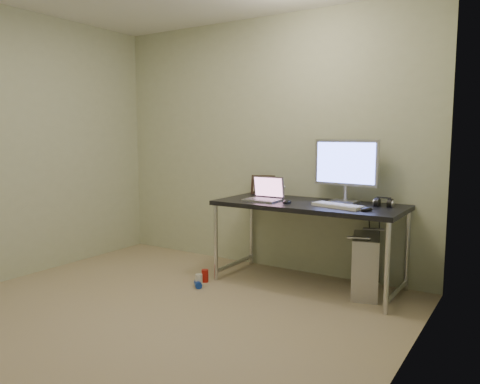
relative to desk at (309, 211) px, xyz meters
name	(u,v)px	position (x,y,z in m)	size (l,w,h in m)	color
floor	(144,320)	(-0.67, -1.39, -0.67)	(3.50, 3.50, 0.00)	tan
wall_back	(263,144)	(-0.67, 0.36, 0.58)	(3.50, 0.02, 2.50)	beige
wall_right	(396,155)	(1.08, -1.39, 0.58)	(0.02, 3.50, 2.50)	beige
desk	(309,211)	(0.00, 0.00, 0.00)	(1.65, 0.72, 0.75)	black
tower_computer	(365,265)	(0.51, 0.04, -0.42)	(0.34, 0.53, 0.54)	silver
cable_a	(370,241)	(0.46, 0.31, -0.27)	(0.01, 0.01, 0.70)	black
cable_b	(379,245)	(0.55, 0.29, -0.29)	(0.01, 0.01, 0.72)	black
can_red	(205,276)	(-0.83, -0.42, -0.62)	(0.06, 0.06, 0.12)	#B61A12
can_white	(199,281)	(-0.79, -0.57, -0.62)	(0.06, 0.06, 0.12)	silver
can_blue	(198,284)	(-0.79, -0.58, -0.64)	(0.06, 0.06, 0.11)	#153AB2
laptop	(265,195)	(-0.41, -0.07, 0.13)	(0.32, 0.26, 0.22)	silver
monitor	(346,166)	(0.25, 0.21, 0.40)	(0.60, 0.19, 0.56)	silver
keyboard	(338,206)	(0.31, -0.11, 0.09)	(0.44, 0.14, 0.03)	white
mouse_right	(367,208)	(0.57, -0.16, 0.10)	(0.07, 0.12, 0.04)	black
mouse_left	(287,201)	(-0.16, -0.12, 0.10)	(0.07, 0.11, 0.04)	black
headphones	(384,203)	(0.62, 0.13, 0.10)	(0.15, 0.09, 0.10)	black
picture_frame	(263,185)	(-0.64, 0.30, 0.17)	(0.24, 0.03, 0.19)	black
webcam	(283,188)	(-0.38, 0.24, 0.16)	(0.04, 0.03, 0.11)	silver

